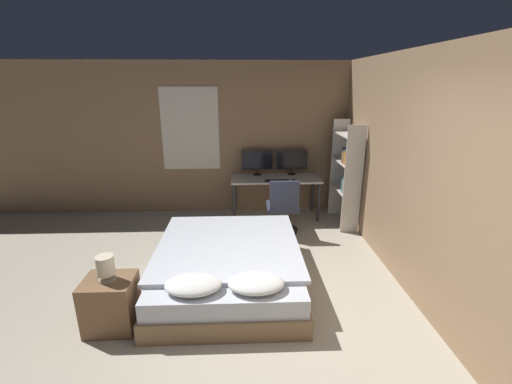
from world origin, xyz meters
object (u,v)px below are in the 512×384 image
at_px(bed, 228,266).
at_px(desk, 276,182).
at_px(keyboard, 277,181).
at_px(bookshelf, 347,169).
at_px(bedside_lamp, 105,266).
at_px(monitor_right, 292,160).
at_px(monitor_left, 257,161).
at_px(office_chair, 283,211).
at_px(nightstand, 111,303).
at_px(computer_mouse, 294,180).

relative_size(bed, desk, 1.33).
distance_m(keyboard, bookshelf, 1.18).
relative_size(bedside_lamp, monitor_right, 0.45).
height_order(monitor_left, office_chair, monitor_left).
bearing_deg(nightstand, bed, 32.81).
height_order(nightstand, monitor_left, monitor_left).
height_order(bed, monitor_left, monitor_left).
distance_m(monitor_left, computer_mouse, 0.79).
height_order(bed, office_chair, office_chair).
bearing_deg(desk, bed, -109.57).
xyz_separation_m(keyboard, office_chair, (0.05, -0.50, -0.36)).
xyz_separation_m(desk, monitor_right, (0.31, 0.22, 0.34)).
xyz_separation_m(keyboard, bookshelf, (1.14, -0.20, 0.24)).
bearing_deg(keyboard, monitor_left, 125.46).
xyz_separation_m(monitor_left, monitor_right, (0.63, 0.00, 0.00)).
distance_m(monitor_right, computer_mouse, 0.50).
distance_m(monitor_left, keyboard, 0.60).
xyz_separation_m(monitor_left, office_chair, (0.36, -0.94, -0.61)).
bearing_deg(desk, monitor_right, 35.27).
relative_size(nightstand, keyboard, 1.30).
xyz_separation_m(computer_mouse, office_chair, (-0.25, -0.50, -0.37)).
height_order(computer_mouse, office_chair, office_chair).
distance_m(desk, monitor_right, 0.52).
xyz_separation_m(bed, monitor_right, (1.08, 2.39, 0.75)).
distance_m(desk, monitor_left, 0.52).
xyz_separation_m(nightstand, desk, (1.90, 2.89, 0.38)).
bearing_deg(keyboard, bedside_lamp, -125.34).
xyz_separation_m(keyboard, computer_mouse, (0.29, 0.00, 0.01)).
height_order(nightstand, computer_mouse, computer_mouse).
bearing_deg(keyboard, bed, -111.57).
bearing_deg(keyboard, desk, 90.00).
bearing_deg(desk, nightstand, -123.25).
height_order(monitor_right, keyboard, monitor_right).
bearing_deg(monitor_left, bed, -100.82).
height_order(bed, keyboard, keyboard).
relative_size(monitor_left, bookshelf, 0.32).
xyz_separation_m(desk, computer_mouse, (0.29, -0.22, 0.10)).
distance_m(bed, monitor_right, 2.73).
bearing_deg(bed, desk, 70.43).
height_order(desk, monitor_right, monitor_right).
xyz_separation_m(monitor_right, bookshelf, (0.83, -0.64, -0.01)).
height_order(bedside_lamp, computer_mouse, bedside_lamp).
distance_m(keyboard, computer_mouse, 0.29).
bearing_deg(monitor_right, desk, -144.73).
xyz_separation_m(nightstand, monitor_right, (2.21, 3.12, 0.72)).
bearing_deg(monitor_left, keyboard, -54.54).
xyz_separation_m(nightstand, office_chair, (1.95, 2.17, 0.11)).
height_order(monitor_left, computer_mouse, monitor_left).
bearing_deg(bed, monitor_left, 79.18).
distance_m(nightstand, bookshelf, 3.98).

